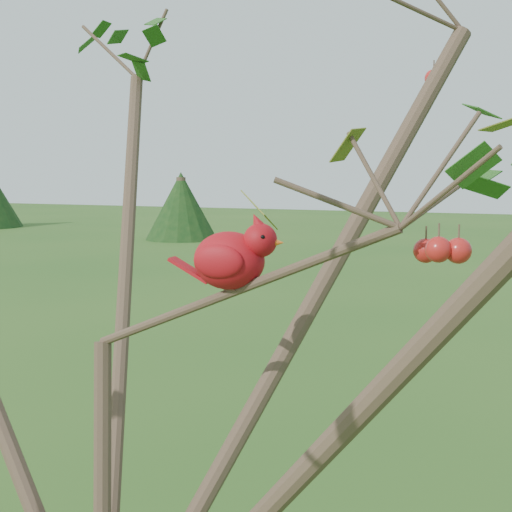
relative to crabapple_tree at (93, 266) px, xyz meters
The scene contains 3 objects.
crabapple_tree is the anchor object (origin of this frame).
cardinal 0.25m from the crabapple_tree, 24.28° to the left, with size 0.22×0.12×0.15m.
distant_trees 23.36m from the crabapple_tree, 99.68° to the left, with size 41.46×10.06×3.13m.
Camera 1 is at (0.79, -1.05, 2.29)m, focal length 50.00 mm.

